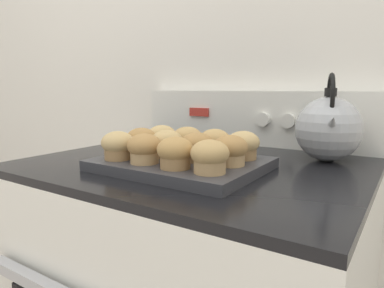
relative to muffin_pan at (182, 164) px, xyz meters
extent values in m
cube|color=white|center=(-0.01, 0.45, 0.31)|extent=(8.00, 0.05, 2.40)
cube|color=black|center=(-0.01, 0.10, -0.02)|extent=(0.76, 0.65, 0.02)
cube|color=white|center=(-0.01, 0.40, 0.07)|extent=(0.75, 0.05, 0.17)
cube|color=#B72D23|center=(-0.18, 0.36, 0.08)|extent=(0.07, 0.01, 0.03)
cylinder|color=white|center=(0.04, 0.36, 0.07)|extent=(0.04, 0.02, 0.04)
cylinder|color=white|center=(0.12, 0.36, 0.07)|extent=(0.04, 0.02, 0.04)
cylinder|color=white|center=(0.19, 0.36, 0.07)|extent=(0.04, 0.02, 0.04)
cylinder|color=white|center=(0.27, 0.36, 0.07)|extent=(0.04, 0.02, 0.04)
cube|color=#38383D|center=(0.00, 0.00, 0.00)|extent=(0.34, 0.27, 0.02)
cylinder|color=#A37A4C|center=(-0.11, -0.08, 0.02)|extent=(0.06, 0.06, 0.03)
ellipsoid|color=tan|center=(-0.11, -0.08, 0.05)|extent=(0.07, 0.07, 0.05)
cylinder|color=tan|center=(-0.04, -0.07, 0.02)|extent=(0.06, 0.06, 0.03)
ellipsoid|color=#B2844C|center=(-0.04, -0.07, 0.05)|extent=(0.07, 0.07, 0.05)
cylinder|color=#A37A4C|center=(0.04, -0.08, 0.02)|extent=(0.06, 0.06, 0.03)
ellipsoid|color=tan|center=(0.04, -0.08, 0.05)|extent=(0.07, 0.07, 0.05)
cylinder|color=tan|center=(0.11, -0.07, 0.02)|extent=(0.06, 0.06, 0.03)
ellipsoid|color=tan|center=(0.11, -0.07, 0.05)|extent=(0.07, 0.07, 0.05)
cylinder|color=olive|center=(-0.11, 0.00, 0.02)|extent=(0.06, 0.06, 0.03)
ellipsoid|color=#B2844C|center=(-0.11, 0.00, 0.05)|extent=(0.07, 0.07, 0.05)
cylinder|color=olive|center=(-0.04, 0.00, 0.02)|extent=(0.06, 0.06, 0.03)
ellipsoid|color=tan|center=(-0.04, 0.00, 0.05)|extent=(0.07, 0.07, 0.05)
cylinder|color=tan|center=(0.04, 0.00, 0.02)|extent=(0.06, 0.06, 0.03)
ellipsoid|color=#B2844C|center=(0.04, 0.00, 0.05)|extent=(0.07, 0.07, 0.05)
cylinder|color=tan|center=(0.12, 0.00, 0.02)|extent=(0.06, 0.06, 0.03)
ellipsoid|color=#B2844C|center=(0.12, 0.00, 0.05)|extent=(0.07, 0.07, 0.05)
cylinder|color=tan|center=(-0.11, 0.07, 0.02)|extent=(0.06, 0.06, 0.03)
ellipsoid|color=tan|center=(-0.11, 0.07, 0.05)|extent=(0.07, 0.07, 0.05)
cylinder|color=#A37A4C|center=(-0.04, 0.08, 0.02)|extent=(0.06, 0.06, 0.03)
ellipsoid|color=tan|center=(-0.04, 0.08, 0.05)|extent=(0.07, 0.07, 0.05)
cylinder|color=#A37A4C|center=(0.04, 0.07, 0.02)|extent=(0.06, 0.06, 0.03)
ellipsoid|color=tan|center=(0.04, 0.07, 0.05)|extent=(0.07, 0.07, 0.05)
cylinder|color=#A37A4C|center=(0.11, 0.07, 0.02)|extent=(0.06, 0.06, 0.03)
ellipsoid|color=tan|center=(0.11, 0.07, 0.05)|extent=(0.07, 0.07, 0.05)
sphere|color=#ADAFB5|center=(0.24, 0.26, 0.07)|extent=(0.15, 0.15, 0.15)
cylinder|color=black|center=(0.24, 0.26, 0.15)|extent=(0.03, 0.03, 0.02)
cone|color=#ADAFB5|center=(0.26, 0.19, 0.08)|extent=(0.06, 0.09, 0.07)
torus|color=black|center=(0.24, 0.26, 0.14)|extent=(0.04, 0.12, 0.12)
camera|label=1|loc=(0.41, -0.59, 0.16)|focal=32.00mm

